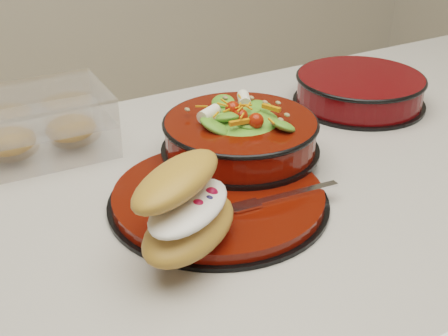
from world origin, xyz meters
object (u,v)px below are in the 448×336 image
croissant (186,207)px  fork (282,197)px  salad_bowl (240,129)px  extra_bowl (360,89)px  pastry_box (39,125)px  dinner_plate (219,198)px

croissant → fork: (0.15, 0.02, -0.04)m
salad_bowl → fork: bearing=-98.7°
croissant → extra_bowl: (0.47, 0.25, -0.04)m
salad_bowl → extra_bowl: (0.30, 0.09, -0.03)m
salad_bowl → pastry_box: bearing=143.1°
pastry_box → extra_bowl: (0.55, -0.09, -0.02)m
dinner_plate → pastry_box: pastry_box is taller
pastry_box → salad_bowl: bearing=-34.3°
salad_bowl → fork: 0.15m
fork → salad_bowl: bearing=-4.1°
dinner_plate → extra_bowl: bearing=24.3°
croissant → pastry_box: size_ratio=0.82×
fork → extra_bowl: 0.40m
pastry_box → dinner_plate: bearing=-56.7°
dinner_plate → croissant: size_ratio=1.68×
croissant → fork: croissant is taller
dinner_plate → extra_bowl: (0.39, 0.17, 0.02)m
croissant → salad_bowl: bearing=9.2°
croissant → extra_bowl: croissant is taller
croissant → fork: 0.16m
fork → dinner_plate: bearing=53.5°
extra_bowl → pastry_box: bearing=170.2°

